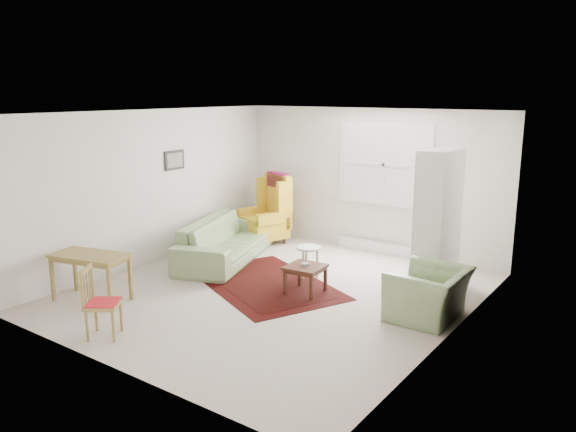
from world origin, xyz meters
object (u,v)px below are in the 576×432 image
Objects in this scene: armchair at (429,289)px; desk_chair at (103,302)px; wingback_chair at (263,209)px; cabinet at (438,220)px; coffee_table at (305,279)px; desk at (91,277)px; sofa at (226,232)px; stool at (309,262)px.

desk_chair is at bearing -46.23° from armchair.
armchair is at bearing -4.14° from wingback_chair.
wingback_chair is 3.57m from cabinet.
armchair is 1.75m from coffee_table.
coffee_table is (-1.74, -0.17, -0.18)m from armchair.
coffee_table is 2.91m from desk.
armchair is at bearing -71.92° from cabinet.
wingback_chair reaches higher than desk_chair.
cabinet is (3.35, 0.75, 0.52)m from sofa.
desk_chair reaches higher than desk.
cabinet is 4.61m from desk_chair.
cabinet reaches higher than wingback_chair.
cabinet is at bearing -162.66° from armchair.
desk_chair is at bearing -103.67° from stool.
desk_chair is at bearing -113.52° from coffee_table.
wingback_chair is 1.56× the size of desk_chair.
sofa is at bearing -166.46° from cabinet.
coffee_table is at bearing -135.80° from cabinet.
coffee_table is 0.49× the size of desk.
desk is (-1.86, -2.50, 0.08)m from stool.
armchair is 0.49× the size of cabinet.
cabinet reaches higher than armchair.
desk is 1.27m from desk_chair.
coffee_table is 1.02× the size of stool.
coffee_table is 2.06m from cabinet.
stool is at bearing 119.33° from coffee_table.
desk is (-0.07, -3.69, -0.32)m from wingback_chair.
coffee_table is at bearing -21.41° from wingback_chair.
sofa is 1.25m from wingback_chair.
coffee_table is at bearing -60.67° from stool.
cabinet reaches higher than desk.
armchair is 1.96× the size of coffee_table.
coffee_table is at bearing -84.28° from armchair.
sofa is 2.31× the size of desk.
cabinet is 4.86m from desk.
sofa is 2.47m from desk.
wingback_chair is 0.65× the size of cabinet.
cabinet reaches higher than stool.
stool is (1.79, -1.19, -0.41)m from wingback_chair.
desk is 1.23× the size of desk_chair.
armchair is 4.20m from wingback_chair.
desk_chair is (1.10, -0.63, 0.09)m from desk.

